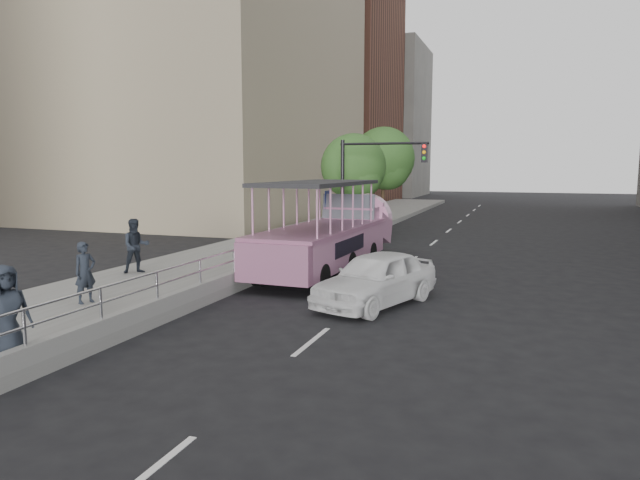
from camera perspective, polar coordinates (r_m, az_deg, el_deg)
ground at (r=15.25m, az=-1.70°, el=-7.61°), size 160.00×160.00×0.00m
sidewalk at (r=26.47m, az=-5.31°, el=-0.91°), size 5.50×80.00×0.30m
kerb_wall at (r=18.20m, az=-8.55°, el=-3.67°), size 0.24×30.00×0.36m
guardrail at (r=18.09m, az=-8.59°, el=-1.61°), size 0.07×22.00×0.71m
duck_boat at (r=21.99m, az=1.16°, el=0.37°), size 2.79×10.32×3.41m
car at (r=16.36m, az=5.62°, el=-3.82°), size 3.20×4.89×1.55m
pedestrian_near at (r=16.47m, az=-22.43°, el=-3.01°), size 0.56×0.70×1.66m
pedestrian_mid at (r=20.52m, az=-17.94°, el=-0.57°), size 1.14×1.15×1.87m
pedestrian_far at (r=12.20m, az=-28.89°, el=-6.42°), size 0.85×1.04×1.84m
parking_sign at (r=24.44m, az=0.74°, el=2.38°), size 0.09×0.66×2.92m
traffic_signal at (r=27.15m, az=4.69°, el=6.40°), size 4.20×0.32×5.20m
street_tree_near at (r=30.88m, az=3.50°, el=7.12°), size 3.52×3.52×5.72m
street_tree_far at (r=36.63m, az=6.49°, el=7.88°), size 3.97×3.97×6.45m
midrise_brick at (r=66.61m, az=-0.92°, el=15.16°), size 18.00×16.00×26.00m
midrise_stone_b at (r=80.82m, az=4.56°, el=11.62°), size 16.00×14.00×20.00m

